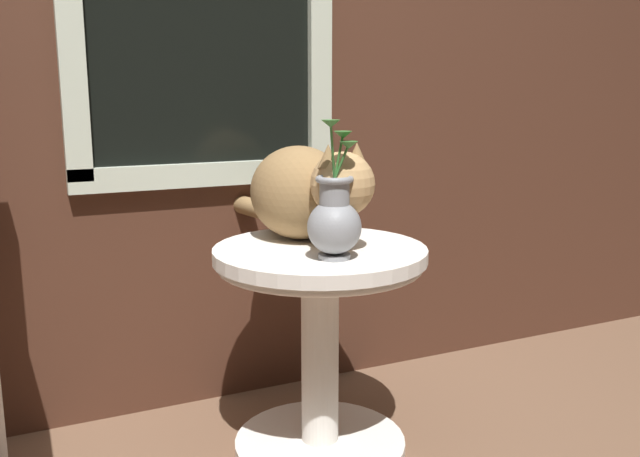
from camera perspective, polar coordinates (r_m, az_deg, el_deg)
The scene contains 3 objects.
wicker_side_table at distance 1.85m, azimuth 0.00°, elevation -7.33°, with size 0.56×0.56×0.57m.
cat at distance 1.86m, azimuth -1.23°, elevation 3.08°, with size 0.31×0.61×0.27m.
pewter_vase_with_ivy at distance 1.66m, azimuth 1.21°, elevation 0.84°, with size 0.13×0.13×0.34m.
Camera 1 is at (-0.53, -1.37, 0.98)m, focal length 38.74 mm.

